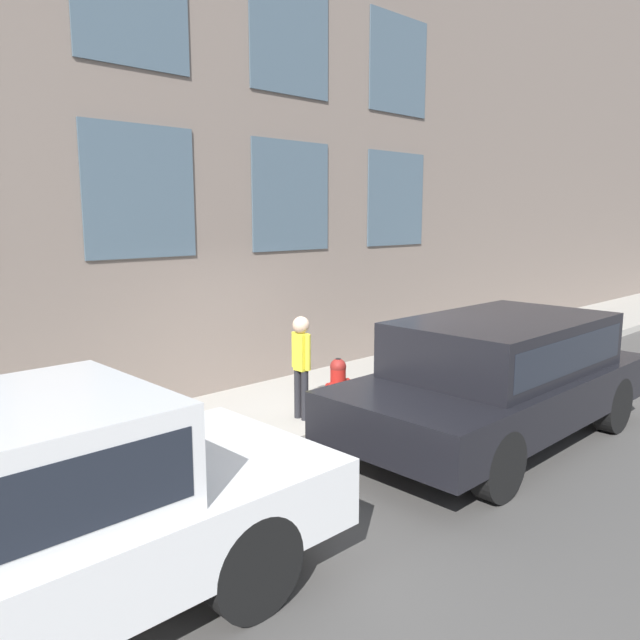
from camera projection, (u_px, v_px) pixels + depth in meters
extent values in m
plane|color=#514F4C|center=(334.00, 437.00, 8.23)|extent=(80.00, 80.00, 0.00)
cube|color=#B2ADA3|center=(276.00, 411.00, 9.06)|extent=(2.37, 60.00, 0.16)
cube|color=gray|center=(214.00, 71.00, 9.19)|extent=(0.30, 40.00, 9.97)
cube|color=#4C6070|center=(396.00, 199.00, 12.17)|extent=(0.03, 1.65, 1.79)
cube|color=#4C6070|center=(292.00, 196.00, 10.30)|extent=(0.03, 1.65, 1.79)
cube|color=#4C6070|center=(141.00, 192.00, 8.43)|extent=(0.03, 1.65, 1.79)
cube|color=#4C6070|center=(399.00, 65.00, 11.76)|extent=(0.03, 1.65, 1.79)
cube|color=#4C6070|center=(291.00, 36.00, 9.89)|extent=(0.03, 1.65, 1.79)
cylinder|color=red|center=(338.00, 410.00, 8.80)|extent=(0.29, 0.29, 0.04)
cylinder|color=red|center=(338.00, 389.00, 8.75)|extent=(0.22, 0.22, 0.64)
sphere|color=maroon|center=(338.00, 367.00, 8.69)|extent=(0.23, 0.23, 0.23)
cylinder|color=black|center=(338.00, 362.00, 8.68)|extent=(0.08, 0.08, 0.09)
cylinder|color=red|center=(346.00, 382.00, 8.84)|extent=(0.09, 0.10, 0.09)
cylinder|color=red|center=(330.00, 386.00, 8.63)|extent=(0.09, 0.10, 0.09)
cylinder|color=#232328|center=(305.00, 396.00, 8.36)|extent=(0.10, 0.10, 0.68)
cylinder|color=#232328|center=(298.00, 394.00, 8.46)|extent=(0.10, 0.10, 0.68)
cube|color=yellow|center=(301.00, 352.00, 8.32)|extent=(0.18, 0.13, 0.51)
cylinder|color=yellow|center=(308.00, 352.00, 8.22)|extent=(0.08, 0.08, 0.48)
cylinder|color=yellow|center=(295.00, 349.00, 8.41)|extent=(0.08, 0.08, 0.48)
sphere|color=beige|center=(301.00, 325.00, 8.25)|extent=(0.23, 0.23, 0.23)
cylinder|color=black|center=(498.00, 465.00, 6.35)|extent=(0.24, 0.75, 0.75)
cylinder|color=black|center=(366.00, 423.00, 7.62)|extent=(0.24, 0.75, 0.75)
cylinder|color=black|center=(613.00, 404.00, 8.38)|extent=(0.24, 0.75, 0.75)
cylinder|color=black|center=(494.00, 380.00, 9.65)|extent=(0.24, 0.75, 0.75)
cube|color=black|center=(497.00, 392.00, 7.95)|extent=(2.03, 4.79, 0.56)
cube|color=black|center=(504.00, 344.00, 7.93)|extent=(1.79, 2.97, 0.67)
cube|color=#1E232D|center=(504.00, 344.00, 7.93)|extent=(1.80, 2.73, 0.43)
cylinder|color=black|center=(252.00, 565.00, 4.50)|extent=(0.24, 0.79, 0.79)
cylinder|color=black|center=(139.00, 492.00, 5.69)|extent=(0.24, 0.79, 0.79)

